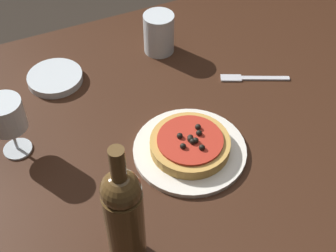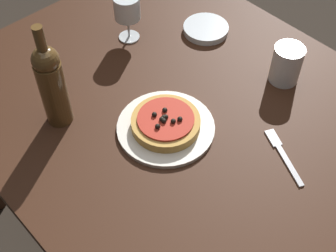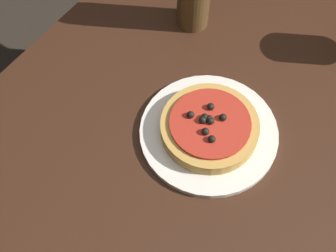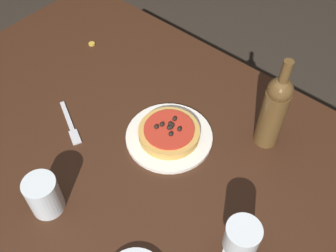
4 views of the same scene
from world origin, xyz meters
name	(u,v)px [view 2 (image 2 of 4)]	position (x,y,z in m)	size (l,w,h in m)	color
ground_plane	(196,249)	(0.00, 0.00, 0.00)	(14.00, 14.00, 0.00)	#2D261E
dining_table	(207,145)	(0.00, 0.00, 0.66)	(1.52, 1.04, 0.73)	#381E11
dinner_plate	(166,128)	(0.08, 0.09, 0.74)	(0.26, 0.26, 0.01)	white
pizza	(166,122)	(0.08, 0.09, 0.76)	(0.18, 0.18, 0.04)	gold
wine_glass	(127,9)	(0.44, -0.09, 0.84)	(0.08, 0.08, 0.15)	silver
wine_bottle	(52,83)	(0.30, 0.27, 0.86)	(0.07, 0.07, 0.31)	brown
water_cup	(286,64)	(-0.01, -0.30, 0.79)	(0.09, 0.09, 0.12)	silver
side_bowl	(206,29)	(0.29, -0.29, 0.74)	(0.15, 0.15, 0.02)	silver
fork	(282,153)	(-0.19, -0.08, 0.73)	(0.18, 0.10, 0.00)	silver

